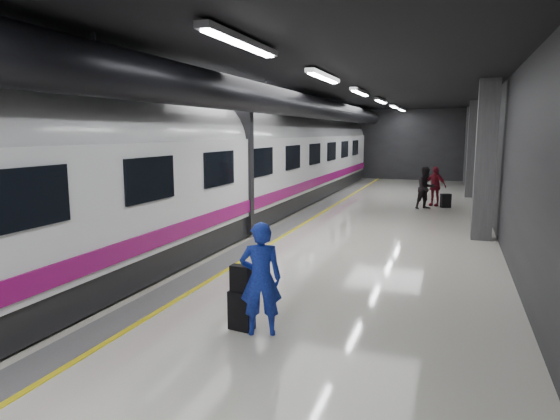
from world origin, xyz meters
The scene contains 9 objects.
ground centered at (0.00, 0.00, 0.00)m, with size 40.00×40.00×0.00m, color silver.
platform_hall centered at (-0.29, 0.96, 3.54)m, with size 10.02×40.02×4.51m.
train centered at (-3.25, 0.00, 2.07)m, with size 3.05×38.00×4.05m.
traveler_main centered at (1.06, -6.47, 0.87)m, with size 0.63×0.42×1.74m, color #183DB8.
suitcase_main centered at (0.71, -6.40, 0.31)m, with size 0.37×0.24×0.61m, color black.
shoulder_bag centered at (0.70, -6.40, 0.82)m, with size 0.31×0.16×0.41m, color black.
traveler_far_a centered at (2.71, 7.38, 0.84)m, with size 0.82×0.64×1.68m, color black.
traveler_far_b centered at (3.01, 8.41, 0.82)m, with size 0.96×0.40×1.64m, color maroon.
suitcase_far centered at (3.48, 8.03, 0.28)m, with size 0.38×0.25×0.57m, color black.
Camera 1 is at (3.71, -13.21, 3.04)m, focal length 32.00 mm.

